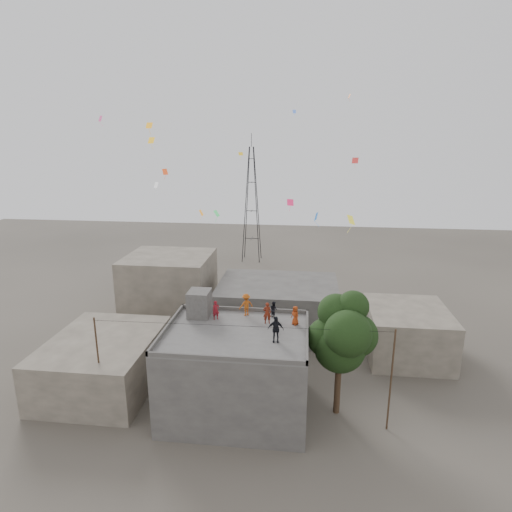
{
  "coord_description": "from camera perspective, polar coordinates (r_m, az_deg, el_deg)",
  "views": [
    {
      "loc": [
        4.57,
        -26.87,
        19.07
      ],
      "look_at": [
        1.31,
        0.84,
        11.45
      ],
      "focal_mm": 30.0,
      "sensor_mm": 36.0,
      "label": 1
    }
  ],
  "objects": [
    {
      "name": "person_dark_child",
      "position": [
        32.36,
        2.37,
        -7.13
      ],
      "size": [
        0.78,
        0.78,
        1.27
      ],
      "primitive_type": "imported",
      "rotation": [
        0.0,
        0.0,
        2.33
      ],
      "color": "black",
      "rests_on": "main_building"
    },
    {
      "name": "main_building",
      "position": [
        31.62,
        -2.63,
        -15.18
      ],
      "size": [
        10.0,
        8.0,
        6.1
      ],
      "color": "#44423F",
      "rests_on": "ground"
    },
    {
      "name": "stair_head_box",
      "position": [
        32.74,
        -7.55,
        -6.3
      ],
      "size": [
        1.6,
        1.8,
        2.0
      ],
      "primitive_type": "cube",
      "color": "#44423F",
      "rests_on": "main_building"
    },
    {
      "name": "transmission_tower",
      "position": [
        68.15,
        -0.59,
        6.85
      ],
      "size": [
        2.97,
        2.97,
        20.01
      ],
      "color": "black",
      "rests_on": "ground"
    },
    {
      "name": "person_orange_adult",
      "position": [
        32.62,
        -1.32,
        -6.5
      ],
      "size": [
        1.29,
        1.13,
        1.73
      ],
      "primitive_type": "imported",
      "rotation": [
        0.0,
        0.0,
        -2.59
      ],
      "color": "#A94B13",
      "rests_on": "main_building"
    },
    {
      "name": "utility_line",
      "position": [
        30.09,
        -2.08,
        -15.16
      ],
      "size": [
        20.12,
        0.62,
        7.4
      ],
      "color": "black",
      "rests_on": "ground"
    },
    {
      "name": "neighbor_northwest",
      "position": [
        47.88,
        -11.43,
        -4.0
      ],
      "size": [
        9.0,
        8.0,
        7.0
      ],
      "primitive_type": "cube",
      "color": "#5B5348",
      "rests_on": "ground"
    },
    {
      "name": "neighbor_west",
      "position": [
        36.98,
        -19.62,
        -13.17
      ],
      "size": [
        8.0,
        10.0,
        4.0
      ],
      "primitive_type": "cube",
      "color": "#5B5348",
      "rests_on": "ground"
    },
    {
      "name": "person_dark_adult",
      "position": [
        28.58,
        2.63,
        -9.72
      ],
      "size": [
        1.05,
        0.44,
        1.79
      ],
      "primitive_type": "imported",
      "rotation": [
        0.0,
        0.0,
        0.01
      ],
      "color": "black",
      "rests_on": "main_building"
    },
    {
      "name": "person_red_adult",
      "position": [
        31.29,
        1.49,
        -7.6
      ],
      "size": [
        0.64,
        0.47,
        1.62
      ],
      "primitive_type": "imported",
      "rotation": [
        0.0,
        0.0,
        3.29
      ],
      "color": "maroon",
      "rests_on": "main_building"
    },
    {
      "name": "kites",
      "position": [
        33.1,
        -1.3,
        10.2
      ],
      "size": [
        19.26,
        13.85,
        9.98
      ],
      "color": "orange",
      "rests_on": "ground"
    },
    {
      "name": "person_red_child",
      "position": [
        32.12,
        -5.37,
        -7.21
      ],
      "size": [
        0.62,
        0.54,
        1.43
      ],
      "primitive_type": "imported",
      "rotation": [
        0.0,
        0.0,
        0.46
      ],
      "color": "maroon",
      "rests_on": "main_building"
    },
    {
      "name": "parapet",
      "position": [
        30.12,
        -2.71,
        -9.92
      ],
      "size": [
        10.0,
        8.0,
        0.3
      ],
      "color": "#44423F",
      "rests_on": "main_building"
    },
    {
      "name": "ground",
      "position": [
        33.27,
        -2.57,
        -19.71
      ],
      "size": [
        140.0,
        140.0,
        0.0
      ],
      "primitive_type": "plane",
      "color": "#403C35",
      "rests_on": "ground"
    },
    {
      "name": "neighbor_east",
      "position": [
        41.63,
        19.45,
        -9.55
      ],
      "size": [
        7.0,
        8.0,
        4.4
      ],
      "primitive_type": "cube",
      "color": "#5B5348",
      "rests_on": "ground"
    },
    {
      "name": "tree",
      "position": [
        30.5,
        11.5,
        -10.2
      ],
      "size": [
        4.9,
        4.6,
        9.1
      ],
      "color": "black",
      "rests_on": "ground"
    },
    {
      "name": "neighbor_north",
      "position": [
        44.18,
        2.9,
        -6.76
      ],
      "size": [
        12.0,
        9.0,
        5.0
      ],
      "primitive_type": "cube",
      "color": "#44423F",
      "rests_on": "ground"
    },
    {
      "name": "person_orange_child",
      "position": [
        31.25,
        5.25,
        -7.9
      ],
      "size": [
        0.8,
        0.8,
        1.4
      ],
      "primitive_type": "imported",
      "rotation": [
        0.0,
        0.0,
        -0.79
      ],
      "color": "#9F3512",
      "rests_on": "main_building"
    }
  ]
}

